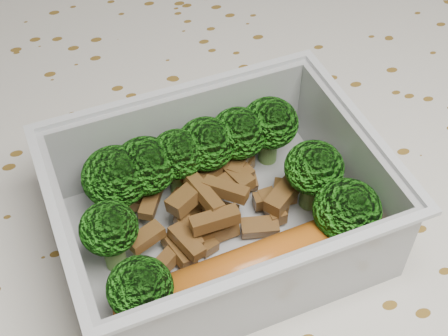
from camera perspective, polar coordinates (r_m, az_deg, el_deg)
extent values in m
cube|color=brown|center=(0.46, 0.04, -4.15)|extent=(1.40, 0.90, 0.04)
cube|color=silver|center=(0.44, 0.04, -2.33)|extent=(1.46, 0.96, 0.01)
cube|color=silver|center=(0.41, -0.34, -6.07)|extent=(0.20, 0.16, 0.00)
cube|color=silver|center=(0.43, -3.88, 3.49)|extent=(0.19, 0.02, 0.06)
cube|color=silver|center=(0.35, 4.04, -11.40)|extent=(0.19, 0.02, 0.06)
cube|color=silver|center=(0.42, 11.34, 0.63)|extent=(0.02, 0.13, 0.06)
cube|color=silver|center=(0.38, -13.49, -7.30)|extent=(0.02, 0.13, 0.06)
cube|color=silver|center=(0.41, -4.35, 7.16)|extent=(0.20, 0.02, 0.00)
cube|color=silver|center=(0.32, 4.73, -9.16)|extent=(0.20, 0.02, 0.00)
cube|color=silver|center=(0.40, 12.65, 4.00)|extent=(0.02, 0.14, 0.00)
cube|color=silver|center=(0.35, -15.20, -4.50)|extent=(0.02, 0.14, 0.00)
cylinder|color=#608C3F|center=(0.42, -9.44, -3.03)|extent=(0.01, 0.01, 0.02)
ellipsoid|color=#278417|center=(0.40, -9.88, -0.78)|extent=(0.04, 0.04, 0.04)
cylinder|color=#608C3F|center=(0.42, -6.91, -2.06)|extent=(0.01, 0.01, 0.02)
ellipsoid|color=#278417|center=(0.40, -7.23, 0.21)|extent=(0.04, 0.04, 0.04)
cylinder|color=#608C3F|center=(0.43, -4.10, -1.01)|extent=(0.01, 0.01, 0.02)
ellipsoid|color=#278417|center=(0.41, -4.29, 1.28)|extent=(0.04, 0.04, 0.03)
cylinder|color=#608C3F|center=(0.43, -1.58, -0.08)|extent=(0.01, 0.01, 0.02)
ellipsoid|color=#278417|center=(0.41, -1.65, 2.23)|extent=(0.04, 0.04, 0.03)
cylinder|color=#608C3F|center=(0.44, 1.27, 0.90)|extent=(0.01, 0.01, 0.02)
ellipsoid|color=#278417|center=(0.42, 1.33, 3.21)|extent=(0.04, 0.04, 0.03)
cylinder|color=#608C3F|center=(0.45, 4.04, 1.83)|extent=(0.01, 0.01, 0.02)
ellipsoid|color=#278417|center=(0.43, 4.21, 4.14)|extent=(0.04, 0.04, 0.03)
cylinder|color=#608C3F|center=(0.39, -9.99, -7.59)|extent=(0.01, 0.01, 0.03)
ellipsoid|color=#278417|center=(0.37, -10.49, -5.43)|extent=(0.04, 0.04, 0.03)
cylinder|color=#608C3F|center=(0.42, 7.88, -2.24)|extent=(0.01, 0.01, 0.02)
ellipsoid|color=#278417|center=(0.40, 8.24, 0.03)|extent=(0.04, 0.04, 0.03)
cylinder|color=#608C3F|center=(0.37, -7.30, -12.80)|extent=(0.01, 0.01, 0.02)
ellipsoid|color=#278417|center=(0.35, -7.69, -10.80)|extent=(0.04, 0.04, 0.03)
cylinder|color=#608C3F|center=(0.41, 10.67, -6.00)|extent=(0.01, 0.01, 0.02)
ellipsoid|color=#278417|center=(0.39, 11.18, -3.81)|extent=(0.04, 0.04, 0.04)
cube|color=brown|center=(0.43, -3.28, -1.85)|extent=(0.03, 0.03, 0.01)
cube|color=brown|center=(0.40, -3.61, -2.91)|extent=(0.03, 0.02, 0.01)
cube|color=brown|center=(0.42, 5.25, -2.55)|extent=(0.02, 0.03, 0.01)
cube|color=brown|center=(0.42, -8.62, -3.25)|extent=(0.02, 0.01, 0.01)
cube|color=brown|center=(0.40, -4.09, -7.44)|extent=(0.02, 0.03, 0.01)
cube|color=brown|center=(0.42, 4.42, -3.53)|extent=(0.01, 0.03, 0.01)
cube|color=brown|center=(0.40, -1.85, -2.33)|extent=(0.02, 0.04, 0.01)
cube|color=brown|center=(0.42, 0.89, -0.38)|extent=(0.02, 0.04, 0.01)
cube|color=brown|center=(0.42, -0.70, -0.02)|extent=(0.03, 0.03, 0.01)
cube|color=brown|center=(0.42, -2.85, -0.69)|extent=(0.03, 0.02, 0.01)
cube|color=brown|center=(0.39, -7.16, -6.31)|extent=(0.03, 0.02, 0.01)
cube|color=brown|center=(0.41, 5.44, -2.47)|extent=(0.03, 0.03, 0.01)
cube|color=brown|center=(0.41, 3.29, -5.39)|extent=(0.03, 0.02, 0.01)
cube|color=brown|center=(0.39, -3.27, -5.81)|extent=(0.01, 0.03, 0.01)
cube|color=brown|center=(0.41, -0.36, -3.96)|extent=(0.03, 0.02, 0.01)
cube|color=brown|center=(0.40, 0.14, -2.01)|extent=(0.03, 0.03, 0.01)
cube|color=brown|center=(0.42, -2.32, -3.80)|extent=(0.03, 0.01, 0.01)
cube|color=brown|center=(0.41, -6.59, -2.69)|extent=(0.02, 0.03, 0.01)
cube|color=brown|center=(0.39, -5.24, -8.44)|extent=(0.03, 0.02, 0.01)
cube|color=brown|center=(0.42, 4.66, -2.76)|extent=(0.03, 0.01, 0.01)
cube|color=brown|center=(0.43, 0.94, -1.41)|extent=(0.03, 0.02, 0.01)
cube|color=brown|center=(0.42, 1.03, -0.94)|extent=(0.03, 0.02, 0.01)
cube|color=brown|center=(0.39, -0.85, -4.76)|extent=(0.03, 0.01, 0.01)
cube|color=brown|center=(0.43, 1.37, 0.43)|extent=(0.02, 0.02, 0.01)
cube|color=brown|center=(0.40, -0.59, -5.82)|extent=(0.03, 0.02, 0.01)
cube|color=brown|center=(0.39, -3.45, -6.75)|extent=(0.02, 0.03, 0.01)
cube|color=brown|center=(0.44, 1.37, -0.49)|extent=(0.03, 0.03, 0.01)
cube|color=brown|center=(0.40, -2.28, -6.29)|extent=(0.02, 0.03, 0.01)
cylinder|color=#C05D18|center=(0.38, 2.74, -9.04)|extent=(0.15, 0.05, 0.03)
sphere|color=#C05D18|center=(0.40, 12.19, -5.31)|extent=(0.03, 0.03, 0.03)
sphere|color=#C05D18|center=(0.37, -7.91, -12.87)|extent=(0.03, 0.03, 0.03)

